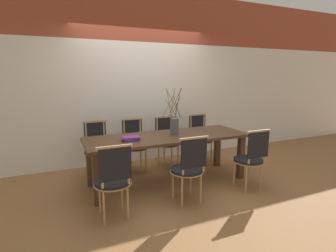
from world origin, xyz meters
The scene contains 12 objects.
ground_plane centered at (0.00, 0.00, 0.00)m, with size 16.00×16.00×0.00m, color olive.
wall_rear centered at (0.00, 1.27, 1.60)m, with size 12.00×0.06×3.20m.
dining_table centered at (0.00, 0.00, 0.65)m, with size 2.48×0.87×0.75m.
chair_near_leftend centered at (-1.00, -0.73, 0.49)m, with size 0.44×0.44×0.91m.
chair_near_left centered at (-0.03, -0.73, 0.49)m, with size 0.44×0.44×0.91m.
chair_near_center centered at (0.99, -0.73, 0.49)m, with size 0.44×0.44×0.91m.
chair_far_leftend centered at (-0.96, 0.73, 0.49)m, with size 0.44×0.44×0.91m.
chair_far_left centered at (-0.32, 0.73, 0.49)m, with size 0.44×0.44×0.91m.
chair_far_center centered at (0.30, 0.73, 0.49)m, with size 0.44×0.44×0.91m.
chair_far_right centered at (1.01, 0.73, 0.49)m, with size 0.44×0.44×0.91m.
vase_centerpiece centered at (0.12, 0.04, 0.89)m, with size 0.32×0.35×0.72m.
book_stack centered at (-0.60, -0.06, 0.78)m, with size 0.27×0.21×0.05m.
Camera 1 is at (-1.57, -3.56, 1.64)m, focal length 28.00 mm.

